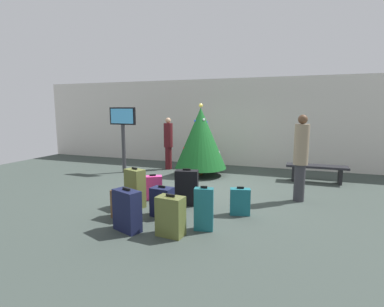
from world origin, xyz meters
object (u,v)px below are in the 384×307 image
(traveller_0, at_px, (301,156))
(suitcase_5, at_px, (127,211))
(suitcase_2, at_px, (240,202))
(suitcase_3, at_px, (162,202))
(suitcase_1, at_px, (124,204))
(suitcase_6, at_px, (204,209))
(flight_info_kiosk, at_px, (123,127))
(suitcase_0, at_px, (135,188))
(suitcase_4, at_px, (187,188))
(suitcase_7, at_px, (153,188))
(traveller_1, at_px, (168,142))
(waiting_bench, at_px, (316,169))
(suitcase_8, at_px, (171,216))
(holiday_tree, at_px, (201,138))

(traveller_0, height_order, suitcase_5, traveller_0)
(suitcase_2, bearing_deg, suitcase_3, -157.92)
(suitcase_1, xyz_separation_m, suitcase_6, (1.58, -0.04, 0.10))
(flight_info_kiosk, relative_size, suitcase_1, 3.67)
(suitcase_0, bearing_deg, suitcase_4, 26.85)
(suitcase_4, relative_size, suitcase_7, 1.36)
(suitcase_5, bearing_deg, traveller_1, 106.52)
(waiting_bench, distance_m, suitcase_2, 3.62)
(traveller_0, bearing_deg, flight_info_kiosk, 166.48)
(waiting_bench, xyz_separation_m, suitcase_5, (-3.17, -4.67, -0.01))
(suitcase_2, distance_m, suitcase_6, 1.04)
(suitcase_6, distance_m, suitcase_8, 0.59)
(holiday_tree, distance_m, suitcase_2, 3.64)
(flight_info_kiosk, bearing_deg, suitcase_3, -47.85)
(suitcase_0, bearing_deg, waiting_bench, 43.93)
(traveller_1, relative_size, suitcase_0, 2.08)
(holiday_tree, height_order, waiting_bench, holiday_tree)
(flight_info_kiosk, distance_m, waiting_bench, 5.92)
(traveller_1, distance_m, suitcase_1, 4.62)
(suitcase_3, height_order, suitcase_6, suitcase_6)
(holiday_tree, relative_size, suitcase_1, 3.87)
(holiday_tree, height_order, suitcase_4, holiday_tree)
(suitcase_3, height_order, suitcase_7, suitcase_3)
(traveller_1, distance_m, suitcase_3, 4.50)
(flight_info_kiosk, bearing_deg, holiday_tree, 10.32)
(suitcase_0, bearing_deg, suitcase_1, -77.93)
(traveller_0, bearing_deg, suitcase_7, -162.32)
(suitcase_5, bearing_deg, suitcase_0, 114.39)
(holiday_tree, xyz_separation_m, suitcase_3, (0.40, -3.60, -0.88))
(suitcase_1, height_order, suitcase_5, suitcase_5)
(waiting_bench, height_order, suitcase_2, suitcase_2)
(flight_info_kiosk, bearing_deg, suitcase_2, -31.35)
(suitcase_1, xyz_separation_m, suitcase_8, (1.14, -0.43, 0.06))
(flight_info_kiosk, distance_m, traveller_0, 5.49)
(suitcase_0, distance_m, suitcase_4, 1.08)
(flight_info_kiosk, xyz_separation_m, traveller_0, (5.32, -1.28, -0.44))
(suitcase_4, xyz_separation_m, suitcase_8, (0.31, -1.55, -0.05))
(suitcase_0, distance_m, suitcase_2, 2.18)
(suitcase_0, distance_m, suitcase_6, 1.84)
(suitcase_6, bearing_deg, traveller_1, 120.79)
(suitcase_2, xyz_separation_m, suitcase_6, (-0.44, -0.93, 0.10))
(traveller_0, relative_size, suitcase_5, 2.58)
(waiting_bench, height_order, suitcase_6, suitcase_6)
(waiting_bench, height_order, traveller_1, traveller_1)
(waiting_bench, bearing_deg, holiday_tree, -175.77)
(flight_info_kiosk, xyz_separation_m, suitcase_7, (2.20, -2.27, -1.19))
(traveller_0, relative_size, suitcase_4, 2.43)
(suitcase_1, relative_size, suitcase_2, 1.01)
(holiday_tree, xyz_separation_m, suitcase_7, (-0.25, -2.72, -0.88))
(traveller_1, distance_m, suitcase_6, 5.24)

